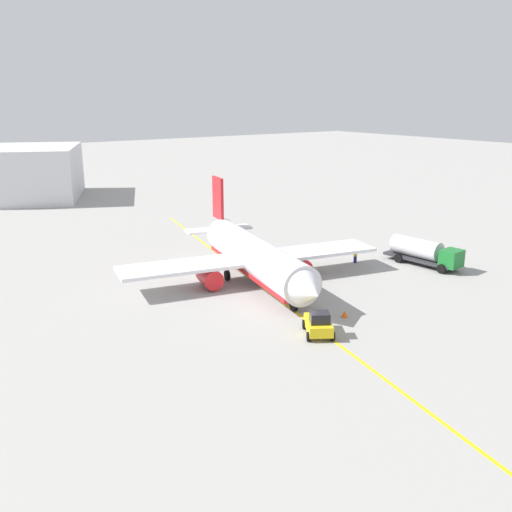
{
  "coord_description": "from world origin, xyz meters",
  "views": [
    {
      "loc": [
        47.13,
        -33.33,
        19.5
      ],
      "look_at": [
        0.0,
        0.0,
        3.0
      ],
      "focal_mm": 39.24,
      "sensor_mm": 36.0,
      "label": 1
    }
  ],
  "objects": [
    {
      "name": "refueling_worker",
      "position": [
        0.78,
        14.25,
        0.82
      ],
      "size": [
        0.63,
        0.6,
        1.71
      ],
      "color": "navy",
      "rests_on": "ground"
    },
    {
      "name": "taxi_line_marking",
      "position": [
        0.0,
        0.0,
        0.01
      ],
      "size": [
        71.45,
        15.71,
        0.01
      ],
      "primitive_type": "cube",
      "rotation": [
        0.0,
        0.0,
        -0.21
      ],
      "color": "yellow",
      "rests_on": "ground"
    },
    {
      "name": "airplane",
      "position": [
        -0.44,
        0.09,
        2.78
      ],
      "size": [
        28.56,
        29.47,
        9.92
      ],
      "color": "white",
      "rests_on": "ground"
    },
    {
      "name": "pushback_tug",
      "position": [
        14.42,
        -3.71,
        1.01
      ],
      "size": [
        4.11,
        3.76,
        2.2
      ],
      "color": "yellow",
      "rests_on": "ground"
    },
    {
      "name": "ground_plane",
      "position": [
        0.0,
        0.0,
        0.0
      ],
      "size": [
        400.0,
        400.0,
        0.0
      ],
      "primitive_type": "plane",
      "color": "#9E9B96"
    },
    {
      "name": "fuel_tanker",
      "position": [
        6.28,
        20.08,
        1.71
      ],
      "size": [
        9.76,
        3.55,
        3.15
      ],
      "color": "#2D2D33",
      "rests_on": "ground"
    },
    {
      "name": "distant_hangar",
      "position": [
        -68.18,
        -5.24,
        5.05
      ],
      "size": [
        27.12,
        23.96,
        10.11
      ],
      "color": "silver",
      "rests_on": "ground"
    },
    {
      "name": "safety_cone_nose",
      "position": [
        12.83,
        0.88,
        0.34
      ],
      "size": [
        0.61,
        0.61,
        0.68
      ],
      "primitive_type": "cone",
      "color": "#F2590F",
      "rests_on": "ground"
    }
  ]
}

